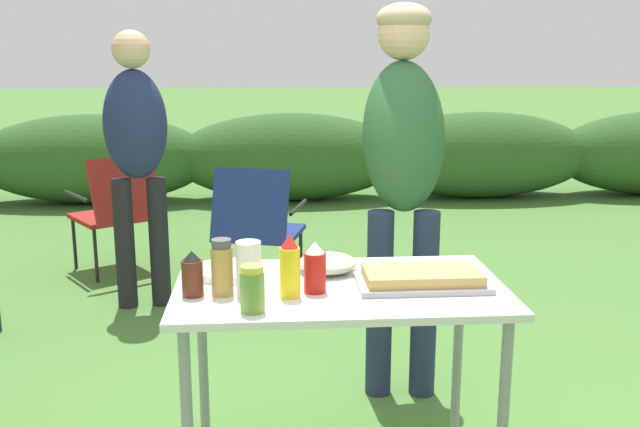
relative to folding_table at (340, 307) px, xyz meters
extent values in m
ellipsoid|color=#2D5623|center=(-2.00, 5.05, -0.21)|extent=(2.40, 0.90, 0.90)
ellipsoid|color=#2D5623|center=(0.00, 5.05, -0.21)|extent=(2.40, 0.90, 0.90)
ellipsoid|color=#2D5623|center=(2.00, 5.05, -0.21)|extent=(2.40, 0.90, 0.90)
cube|color=silver|center=(0.00, 0.00, 0.06)|extent=(1.10, 0.64, 0.02)
cylinder|color=gray|center=(0.49, -0.27, -0.31)|extent=(0.04, 0.04, 0.71)
cylinder|color=gray|center=(-0.49, 0.27, -0.31)|extent=(0.04, 0.04, 0.71)
cylinder|color=gray|center=(0.49, 0.27, -0.31)|extent=(0.04, 0.04, 0.71)
cube|color=#9E9EA3|center=(0.27, -0.03, 0.09)|extent=(0.43, 0.23, 0.02)
cube|color=tan|center=(0.27, -0.03, 0.11)|extent=(0.38, 0.20, 0.04)
cylinder|color=white|center=(-0.38, 0.14, 0.09)|extent=(0.25, 0.25, 0.03)
ellipsoid|color=#ADBC99|center=(-0.03, 0.15, 0.11)|extent=(0.21, 0.21, 0.06)
cylinder|color=white|center=(-0.30, -0.08, 0.17)|extent=(0.08, 0.08, 0.18)
cylinder|color=yellow|center=(-0.17, -0.10, 0.16)|extent=(0.06, 0.06, 0.16)
cone|color=red|center=(-0.17, -0.10, 0.26)|extent=(0.06, 0.06, 0.05)
cylinder|color=red|center=(-0.09, -0.06, 0.14)|extent=(0.07, 0.07, 0.13)
cone|color=white|center=(-0.09, -0.06, 0.23)|extent=(0.06, 0.06, 0.04)
cylinder|color=#B2893D|center=(-0.38, -0.07, 0.15)|extent=(0.07, 0.07, 0.16)
cylinder|color=#4C4C4C|center=(-0.38, -0.07, 0.25)|extent=(0.06, 0.06, 0.03)
cylinder|color=olive|center=(-0.29, -0.23, 0.14)|extent=(0.07, 0.07, 0.12)
cylinder|color=#D1CC47|center=(-0.29, -0.23, 0.21)|extent=(0.07, 0.07, 0.02)
cylinder|color=#562314|center=(-0.48, -0.07, 0.13)|extent=(0.07, 0.07, 0.12)
cone|color=black|center=(-0.48, -0.07, 0.21)|extent=(0.06, 0.06, 0.03)
cylinder|color=#232D4C|center=(0.25, 0.68, -0.24)|extent=(0.11, 0.11, 0.84)
cylinder|color=#232D4C|center=(0.44, 0.66, -0.24)|extent=(0.11, 0.11, 0.84)
ellipsoid|color=#28562D|center=(0.36, 0.80, 0.49)|extent=(0.41, 0.53, 0.72)
sphere|color=#DBAD89|center=(0.37, 0.92, 0.92)|extent=(0.23, 0.23, 0.23)
ellipsoid|color=tan|center=(0.37, 0.92, 0.98)|extent=(0.24, 0.24, 0.14)
cylinder|color=black|center=(-1.09, 1.91, -0.27)|extent=(0.12, 0.12, 0.78)
cylinder|color=black|center=(-0.89, 1.93, -0.27)|extent=(0.12, 0.12, 0.78)
ellipsoid|color=navy|center=(-0.99, 1.92, 0.43)|extent=(0.39, 0.30, 0.63)
sphere|color=#DBAD89|center=(-0.99, 1.92, 0.86)|extent=(0.22, 0.22, 0.22)
cube|color=maroon|center=(-1.33, 2.67, -0.28)|extent=(0.64, 0.64, 0.03)
cube|color=maroon|center=(-1.17, 2.44, -0.05)|extent=(0.47, 0.39, 0.44)
cylinder|color=black|center=(-1.38, 2.39, -0.47)|extent=(0.02, 0.02, 0.38)
cylinder|color=black|center=(-1.05, 2.61, -0.47)|extent=(0.02, 0.02, 0.38)
cylinder|color=black|center=(-1.61, 2.72, -0.47)|extent=(0.02, 0.02, 0.38)
cylinder|color=black|center=(-1.28, 2.95, -0.47)|extent=(0.02, 0.02, 0.38)
cylinder|color=black|center=(-1.52, 2.54, -0.10)|extent=(0.25, 0.36, 0.02)
cylinder|color=black|center=(-1.14, 2.80, -0.10)|extent=(0.25, 0.36, 0.02)
cube|color=navy|center=(-0.27, 2.14, -0.28)|extent=(0.56, 0.56, 0.03)
cube|color=navy|center=(-0.34, 1.87, -0.05)|extent=(0.49, 0.28, 0.44)
cylinder|color=black|center=(-0.52, 2.00, -0.47)|extent=(0.02, 0.02, 0.38)
cylinder|color=black|center=(-0.13, 1.89, -0.47)|extent=(0.02, 0.02, 0.38)
cylinder|color=black|center=(-0.41, 2.38, -0.47)|extent=(0.02, 0.02, 0.38)
cylinder|color=black|center=(-0.02, 2.28, -0.47)|extent=(0.02, 0.02, 0.38)
cylinder|color=black|center=(-0.49, 2.20, -0.10)|extent=(0.13, 0.41, 0.02)
cylinder|color=black|center=(-0.05, 2.08, -0.10)|extent=(0.13, 0.41, 0.02)
camera|label=1|loc=(-0.23, -2.26, 0.83)|focal=40.00mm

